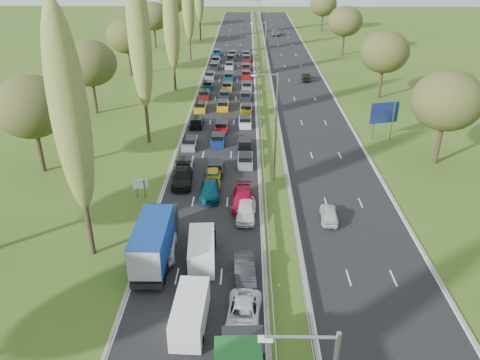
{
  "coord_description": "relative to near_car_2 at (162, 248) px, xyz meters",
  "views": [
    {
      "loc": [
        1.44,
        -3.42,
        23.29
      ],
      "look_at": [
        0.76,
        40.01,
        1.5
      ],
      "focal_mm": 35.0,
      "sensor_mm": 36.0,
      "label": 1
    }
  ],
  "objects": [
    {
      "name": "near_carriageway",
      "position": [
        3.31,
        53.67,
        -0.69
      ],
      "size": [
        10.5,
        215.0,
        0.04
      ],
      "primitive_type": "cube",
      "color": "black",
      "rests_on": "ground"
    },
    {
      "name": "far_car_1",
      "position": [
        18.33,
        57.44,
        0.03
      ],
      "size": [
        1.73,
        4.38,
        1.42
      ],
      "primitive_type": "imported",
      "rotation": [
        0.0,
        0.0,
        3.09
      ],
      "color": "black",
      "rests_on": "far_carriageway"
    },
    {
      "name": "white_van_rear",
      "position": [
        3.38,
        -0.63,
        0.39
      ],
      "size": [
        2.07,
        5.28,
        2.12
      ],
      "rotation": [
        0.0,
        0.0,
        0.07
      ],
      "color": "white",
      "rests_on": "near_carriageway"
    },
    {
      "name": "traffic_queue_fill",
      "position": [
        3.29,
        48.56,
        -0.25
      ],
      "size": [
        9.05,
        68.42,
        0.8
      ],
      "color": "#B2B7BC",
      "rests_on": "ground"
    },
    {
      "name": "woodland_left",
      "position": [
        -16.44,
        33.79,
        6.99
      ],
      "size": [
        8.0,
        166.0,
        11.1
      ],
      "color": "#2D2116",
      "rests_on": "ground"
    },
    {
      "name": "far_carriageway",
      "position": [
        16.81,
        53.67,
        -0.69
      ],
      "size": [
        10.5,
        215.0,
        0.04
      ],
      "primitive_type": "cube",
      "color": "black",
      "rests_on": "ground"
    },
    {
      "name": "woodland_right",
      "position": [
        29.56,
        37.84,
        6.99
      ],
      "size": [
        8.0,
        153.0,
        11.1
      ],
      "color": "#2D2116",
      "rests_on": "ground"
    },
    {
      "name": "central_reservation",
      "position": [
        10.06,
        53.67,
        -0.14
      ],
      "size": [
        2.36,
        215.0,
        0.32
      ],
      "color": "gray",
      "rests_on": "ground"
    },
    {
      "name": "ground",
      "position": [
        10.06,
        51.17,
        -0.69
      ],
      "size": [
        260.0,
        260.0,
        0.0
      ],
      "primitive_type": "plane",
      "color": "#3A571B",
      "rests_on": "ground"
    },
    {
      "name": "near_car_10",
      "position": [
        6.85,
        -7.81,
        0.02
      ],
      "size": [
        2.7,
        5.19,
        1.4
      ],
      "primitive_type": "imported",
      "rotation": [
        0.0,
        0.0,
        -0.08
      ],
      "color": "silver",
      "rests_on": "near_carriageway"
    },
    {
      "name": "blue_lorry",
      "position": [
        -0.4,
        -0.65,
        1.3
      ],
      "size": [
        2.53,
        9.11,
        3.85
      ],
      "rotation": [
        0.0,
        0.0,
        0.0
      ],
      "color": "black",
      "rests_on": "near_carriageway"
    },
    {
      "name": "poplar_row",
      "position": [
        -5.94,
        39.34,
        11.69
      ],
      "size": [
        2.8,
        127.8,
        22.44
      ],
      "color": "#2D2116",
      "rests_on": "ground"
    },
    {
      "name": "direction_sign",
      "position": [
        24.96,
        26.51,
        2.88
      ],
      "size": [
        3.89,
        1.14,
        5.2
      ],
      "color": "gray",
      "rests_on": "ground"
    },
    {
      "name": "far_car_0",
      "position": [
        14.82,
        5.85,
        -0.01
      ],
      "size": [
        1.84,
        3.99,
        1.33
      ],
      "primitive_type": "imported",
      "rotation": [
        0.0,
        0.0,
        3.07
      ],
      "color": "silver",
      "rests_on": "far_carriageway"
    },
    {
      "name": "lamp_columns",
      "position": [
        10.06,
        49.17,
        5.31
      ],
      "size": [
        0.18,
        140.18,
        12.0
      ],
      "color": "gray",
      "rests_on": "ground"
    },
    {
      "name": "white_van_front",
      "position": [
        3.26,
        -7.89,
        0.41
      ],
      "size": [
        2.1,
        5.34,
        2.15
      ],
      "rotation": [
        0.0,
        0.0,
        -0.04
      ],
      "color": "silver",
      "rests_on": "near_carriageway"
    },
    {
      "name": "near_car_2",
      "position": [
        0.0,
        0.0,
        0.0
      ],
      "size": [
        2.61,
        5.01,
        1.35
      ],
      "primitive_type": "imported",
      "rotation": [
        0.0,
        0.0,
        0.08
      ],
      "color": "silver",
      "rests_on": "near_carriageway"
    },
    {
      "name": "near_car_8",
      "position": [
        3.31,
        13.27,
        0.1
      ],
      "size": [
        1.98,
        4.62,
        1.56
      ],
      "primitive_type": "imported",
      "rotation": [
        0.0,
        0.0,
        0.03
      ],
      "color": "#B79E0C",
      "rests_on": "near_carriageway"
    },
    {
      "name": "info_sign",
      "position": [
        -3.84,
        9.92,
        0.68
      ],
      "size": [
        1.49,
        0.39,
        2.1
      ],
      "color": "gray",
      "rests_on": "ground"
    },
    {
      "name": "near_car_9",
      "position": [
        6.9,
        -3.04,
        0.07
      ],
      "size": [
        1.92,
        4.65,
        1.5
      ],
      "primitive_type": "imported",
      "rotation": [
        0.0,
        0.0,
        0.07
      ],
      "color": "black",
      "rests_on": "near_carriageway"
    },
    {
      "name": "near_car_11",
      "position": [
        6.65,
        8.47,
        0.09
      ],
      "size": [
        2.15,
        5.27,
        1.53
      ],
      "primitive_type": "imported",
      "rotation": [
        0.0,
        0.0,
        -0.0
      ],
      "color": "#A10929",
      "rests_on": "near_carriageway"
    },
    {
      "name": "near_car_7",
      "position": [
        3.23,
        10.47,
        0.04
      ],
      "size": [
        2.15,
        4.97,
        1.43
      ],
      "primitive_type": "imported",
      "rotation": [
        0.0,
        0.0,
        0.03
      ],
      "color": "#043645",
      "rests_on": "near_carriageway"
    },
    {
      "name": "near_car_12",
      "position": [
        6.97,
        6.17,
        0.1
      ],
      "size": [
        2.02,
        4.61,
        1.54
      ],
      "primitive_type": "imported",
      "rotation": [
        0.0,
        0.0,
        -0.04
      ],
      "color": "silver",
      "rests_on": "near_carriageway"
    },
    {
      "name": "near_car_3",
      "position": [
        -0.03,
        13.26,
        0.11
      ],
      "size": [
        2.52,
        5.51,
        1.56
      ],
      "primitive_type": "imported",
      "rotation": [
        0.0,
        0.0,
        0.06
      ],
      "color": "black",
      "rests_on": "near_carriageway"
    },
    {
      "name": "far_car_2",
      "position": [
        15.16,
        108.34,
        0.06
      ],
      "size": [
        2.59,
        5.36,
        1.47
      ],
      "primitive_type": "imported",
      "rotation": [
        0.0,
        0.0,
        3.11
      ],
      "color": "slate",
      "rests_on": "far_carriageway"
    }
  ]
}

